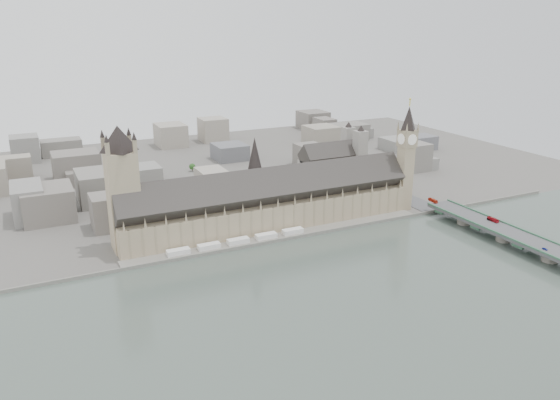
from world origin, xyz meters
name	(u,v)px	position (x,y,z in m)	size (l,w,h in m)	color
ground	(279,235)	(0.00, 0.00, 0.00)	(900.00, 900.00, 0.00)	#595651
river_thames	(398,327)	(0.00, -165.00, 0.00)	(600.00, 600.00, 0.00)	#3F4A42
embankment_wall	(286,239)	(0.00, -15.00, 1.50)	(600.00, 1.50, 3.00)	gray
river_terrace	(282,236)	(0.00, -7.50, 1.00)	(270.00, 15.00, 2.00)	gray
terrace_tents	(238,241)	(-40.00, -7.00, 4.00)	(118.00, 7.00, 4.00)	white
palace_of_westminster	(269,203)	(0.00, 19.70, 22.71)	(265.00, 40.73, 55.44)	tan
elizabeth_tower	(406,151)	(138.00, 8.00, 58.09)	(17.00, 17.00, 107.50)	tan
victoria_tower	(122,183)	(-122.00, 26.00, 55.20)	(30.00, 30.00, 100.00)	tan
central_tower	(255,164)	(-10.00, 26.00, 57.92)	(13.00, 13.00, 48.00)	tan
westminster_bridge	(497,232)	(162.00, -87.50, 5.12)	(25.00, 325.00, 10.25)	#474749
bridge_parapets	(543,245)	(162.00, -132.00, 10.82)	(25.00, 235.00, 1.15)	#376448
westminster_abbey	(333,167)	(110.92, 95.00, 25.08)	(68.00, 36.00, 64.00)	gray
city_skyline_inland	(192,154)	(0.00, 245.00, 19.00)	(720.00, 360.00, 38.00)	gray
park_trees	(241,208)	(-10.00, 60.00, 7.50)	(110.00, 30.00, 15.00)	#1C4418
red_bus_north	(433,200)	(157.61, -12.33, 11.84)	(2.66, 11.39, 3.17)	red
red_bus_south	(493,219)	(168.59, -76.06, 11.85)	(2.68, 11.46, 3.19)	#B41621
car_blue	(545,249)	(156.29, -138.70, 10.95)	(1.66, 4.12, 1.40)	navy
car_silver	(488,219)	(167.52, -71.91, 10.88)	(1.33, 3.82, 1.26)	gray
car_approach	(405,185)	(167.66, 41.87, 11.03)	(2.18, 5.36, 1.56)	gray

